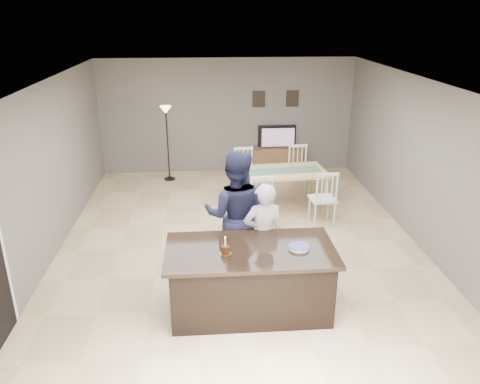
{
  "coord_description": "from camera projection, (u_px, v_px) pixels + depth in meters",
  "views": [
    {
      "loc": [
        -0.53,
        -7.0,
        3.71
      ],
      "look_at": [
        -0.02,
        -0.3,
        1.09
      ],
      "focal_mm": 35.0,
      "sensor_mm": 36.0,
      "label": 1
    }
  ],
  "objects": [
    {
      "name": "floor",
      "position": [
        240.0,
        245.0,
        7.89
      ],
      "size": [
        8.0,
        8.0,
        0.0
      ],
      "primitive_type": "plane",
      "color": "#CDB483",
      "rests_on": "ground"
    },
    {
      "name": "room_shell",
      "position": [
        240.0,
        150.0,
        7.28
      ],
      "size": [
        8.0,
        8.0,
        8.0
      ],
      "color": "slate",
      "rests_on": "floor"
    },
    {
      "name": "kitchen_island",
      "position": [
        250.0,
        279.0,
        6.05
      ],
      "size": [
        2.15,
        1.1,
        0.9
      ],
      "color": "black",
      "rests_on": "floor"
    },
    {
      "name": "tv_console",
      "position": [
        277.0,
        160.0,
        11.37
      ],
      "size": [
        1.2,
        0.4,
        0.6
      ],
      "primitive_type": "cube",
      "color": "brown",
      "rests_on": "floor"
    },
    {
      "name": "television",
      "position": [
        278.0,
        137.0,
        11.23
      ],
      "size": [
        0.91,
        0.12,
        0.53
      ],
      "primitive_type": "imported",
      "rotation": [
        0.0,
        0.0,
        3.14
      ],
      "color": "black",
      "rests_on": "tv_console"
    },
    {
      "name": "tv_screen_glow",
      "position": [
        278.0,
        137.0,
        11.15
      ],
      "size": [
        0.78,
        0.0,
        0.78
      ],
      "primitive_type": "plane",
      "rotation": [
        1.57,
        0.0,
        3.14
      ],
      "color": "#CB4F16",
      "rests_on": "tv_console"
    },
    {
      "name": "picture_frames",
      "position": [
        276.0,
        99.0,
        11.03
      ],
      "size": [
        1.1,
        0.02,
        0.38
      ],
      "color": "black",
      "rests_on": "room_shell"
    },
    {
      "name": "woman",
      "position": [
        263.0,
        236.0,
        6.5
      ],
      "size": [
        0.6,
        0.43,
        1.55
      ],
      "primitive_type": "imported",
      "rotation": [
        0.0,
        0.0,
        3.25
      ],
      "color": "#B8B8BC",
      "rests_on": "floor"
    },
    {
      "name": "man",
      "position": [
        236.0,
        215.0,
        6.73
      ],
      "size": [
        1.04,
        0.88,
        1.91
      ],
      "primitive_type": "imported",
      "rotation": [
        0.0,
        0.0,
        2.96
      ],
      "color": "#181B35",
      "rests_on": "floor"
    },
    {
      "name": "birthday_cake",
      "position": [
        225.0,
        250.0,
        5.76
      ],
      "size": [
        0.15,
        0.15,
        0.23
      ],
      "color": "gold",
      "rests_on": "kitchen_island"
    },
    {
      "name": "plate_stack",
      "position": [
        299.0,
        247.0,
        5.89
      ],
      "size": [
        0.26,
        0.26,
        0.04
      ],
      "color": "white",
      "rests_on": "kitchen_island"
    },
    {
      "name": "dining_table",
      "position": [
        281.0,
        178.0,
        9.09
      ],
      "size": [
        1.8,
        2.07,
        1.05
      ],
      "rotation": [
        0.0,
        0.0,
        0.09
      ],
      "color": "tan",
      "rests_on": "floor"
    },
    {
      "name": "floor_lamp",
      "position": [
        166.0,
        123.0,
        10.48
      ],
      "size": [
        0.26,
        0.26,
        1.72
      ],
      "color": "black",
      "rests_on": "floor"
    }
  ]
}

